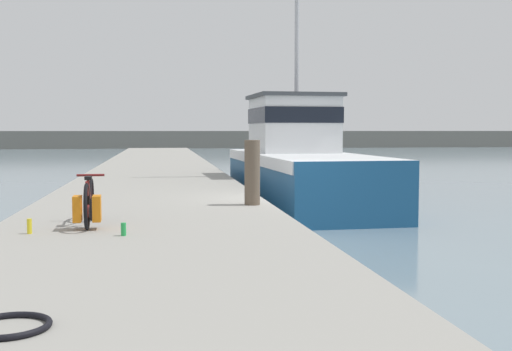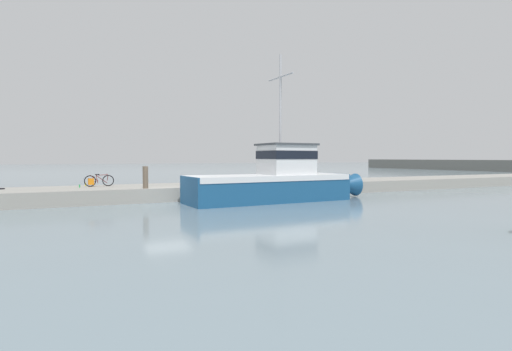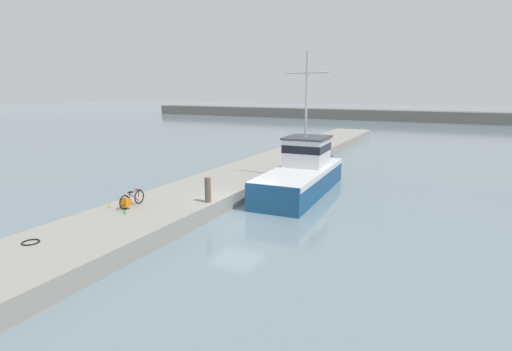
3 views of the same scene
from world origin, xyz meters
name	(u,v)px [view 3 (image 3 of 3)]	position (x,y,z in m)	size (l,w,h in m)	color
ground_plane	(236,215)	(0.00, 0.00, 0.00)	(320.00, 320.00, 0.00)	gray
dock_pier	(188,200)	(-3.03, 0.00, 0.41)	(4.76, 80.00, 0.83)	gray
fishing_boat_main	(303,172)	(1.45, 6.26, 1.26)	(3.47, 11.72, 8.74)	navy
bicycle_touring	(130,200)	(-3.95, -3.45, 1.18)	(0.47, 1.75, 0.77)	black
mooring_post	(208,190)	(-1.06, -1.00, 1.47)	(0.31, 0.31, 1.28)	brown
hose_coil	(31,242)	(-3.98, -8.60, 0.85)	(0.63, 0.63, 0.05)	black
water_bottle_by_bike	(124,212)	(-3.37, -4.43, 0.92)	(0.07, 0.07, 0.18)	green
water_bottle_on_curb	(109,206)	(-4.71, -4.05, 0.93)	(0.07, 0.07, 0.22)	yellow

